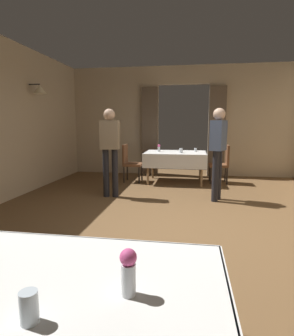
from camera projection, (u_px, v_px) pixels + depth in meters
ground at (171, 226)px, 3.95m from camera, size 10.08×10.08×0.00m
wall_back at (183, 121)px, 7.79m from camera, size 6.40×0.27×3.00m
dining_table_near at (56, 297)px, 1.28m from camera, size 1.56×0.93×0.75m
dining_table_mid at (176, 156)px, 6.86m from camera, size 1.48×1.07×0.75m
chair_mid_right at (222, 162)px, 6.80m from camera, size 0.44×0.44×0.93m
chair_mid_left at (130, 161)px, 6.95m from camera, size 0.44×0.44×0.93m
flower_vase_near at (128, 270)px, 1.12m from camera, size 0.07×0.07×0.20m
glass_near_d at (29, 307)px, 0.97m from camera, size 0.07×0.07×0.12m
flower_vase_mid at (159, 148)px, 6.94m from camera, size 0.07×0.07×0.18m
glass_mid_b at (181, 151)px, 6.65m from camera, size 0.08×0.08×0.11m
plate_mid_c at (180, 150)px, 7.20m from camera, size 0.18×0.18×0.01m
glass_mid_d at (196, 150)px, 6.99m from camera, size 0.07×0.07×0.09m
person_waiter_by_doorway at (110, 145)px, 5.42m from camera, size 0.38×0.25×1.72m
person_diner_standing_aside at (218, 146)px, 5.15m from camera, size 0.34×0.42×1.72m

